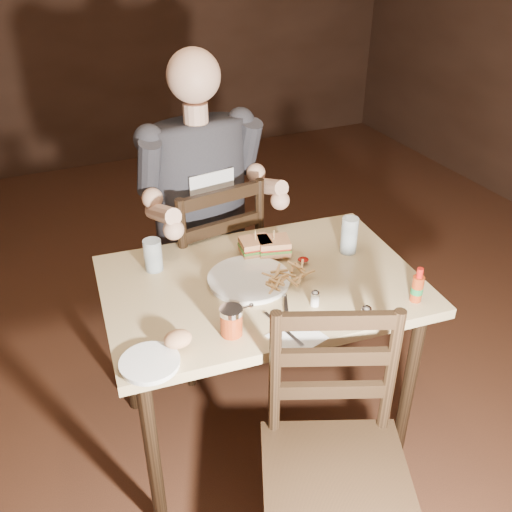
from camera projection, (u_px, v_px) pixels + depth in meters
name	position (u px, v px, depth m)	size (l,w,h in m)	color
room_shell	(193.00, 140.00, 1.56)	(7.00, 7.00, 7.00)	black
main_table	(261.00, 300.00, 2.14)	(1.21, 0.86, 0.77)	tan
chair_far	(203.00, 269.00, 2.69)	(0.45, 0.50, 0.98)	black
chair_near	(337.00, 480.00, 1.71)	(0.44, 0.48, 0.96)	black
diner	(203.00, 172.00, 2.39)	(0.57, 0.45, 0.99)	#28282C
dinner_plate	(249.00, 280.00, 2.09)	(0.30, 0.30, 0.02)	white
sandwich_left	(255.00, 242.00, 2.21)	(0.11, 0.09, 0.10)	tan
sandwich_right	(274.00, 241.00, 2.21)	(0.12, 0.10, 0.10)	tan
fries_pile	(286.00, 275.00, 2.07)	(0.24, 0.17, 0.04)	#F6C174
ketchup_dollop	(303.00, 260.00, 2.19)	(0.04, 0.04, 0.01)	maroon
glass_left	(153.00, 255.00, 2.13)	(0.07, 0.07, 0.13)	silver
glass_right	(349.00, 235.00, 2.24)	(0.07, 0.07, 0.15)	silver
hot_sauce	(418.00, 285.00, 1.96)	(0.04, 0.04, 0.13)	#933011
salt_shaker	(315.00, 299.00, 1.96)	(0.03, 0.03, 0.05)	white
pepper_shaker	(366.00, 316.00, 1.86)	(0.04, 0.04, 0.07)	#38332D
syrup_dispenser	(231.00, 321.00, 1.81)	(0.08, 0.08, 0.10)	#933011
napkin	(297.00, 337.00, 1.82)	(0.15, 0.14, 0.00)	white
knife	(283.00, 329.00, 1.85)	(0.01, 0.21, 0.00)	silver
fork	(286.00, 309.00, 1.94)	(0.01, 0.17, 0.01)	silver
side_plate	(150.00, 364.00, 1.71)	(0.18, 0.18, 0.01)	white
bread_roll	(178.00, 339.00, 1.75)	(0.09, 0.07, 0.05)	tan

